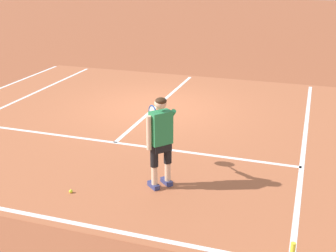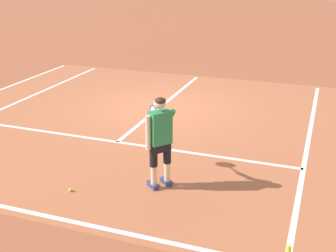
{
  "view_description": "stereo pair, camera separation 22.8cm",
  "coord_description": "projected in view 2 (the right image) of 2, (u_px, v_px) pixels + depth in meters",
  "views": [
    {
      "loc": [
        4.09,
        -11.2,
        3.9
      ],
      "look_at": [
        1.69,
        -3.96,
        1.05
      ],
      "focal_mm": 47.36,
      "sensor_mm": 36.0,
      "label": 1
    },
    {
      "loc": [
        4.3,
        -11.13,
        3.9
      ],
      "look_at": [
        1.69,
        -3.96,
        1.05
      ],
      "focal_mm": 47.36,
      "sensor_mm": 36.0,
      "label": 2
    }
  ],
  "objects": [
    {
      "name": "ground_plane",
      "position": [
        160.0,
        108.0,
        12.54
      ],
      "size": [
        80.0,
        80.0,
        0.0
      ],
      "primitive_type": "plane",
      "color": "#9E5133"
    },
    {
      "name": "line_singles_left",
      "position": [
        14.0,
        104.0,
        12.86
      ],
      "size": [
        0.1,
        9.63,
        0.01
      ],
      "primitive_type": "cube",
      "color": "white",
      "rests_on": "ground"
    },
    {
      "name": "court_inner_surface",
      "position": [
        144.0,
        120.0,
        11.55
      ],
      "size": [
        10.98,
        10.03,
        0.0
      ],
      "primitive_type": "cube",
      "color": "#B2603D",
      "rests_on": "ground"
    },
    {
      "name": "tennis_player",
      "position": [
        160.0,
        136.0,
        7.84
      ],
      "size": [
        0.8,
        1.13,
        1.71
      ],
      "color": "navy",
      "rests_on": "ground"
    },
    {
      "name": "tennis_ball_near_feet",
      "position": [
        70.0,
        190.0,
        7.97
      ],
      "size": [
        0.07,
        0.07,
        0.07
      ],
      "primitive_type": "sphere",
      "color": "#CCE02D",
      "rests_on": "ground"
    },
    {
      "name": "line_baseline",
      "position": [
        31.0,
        213.0,
        7.31
      ],
      "size": [
        10.98,
        0.1,
        0.01
      ],
      "primitive_type": "cube",
      "color": "white",
      "rests_on": "ground"
    },
    {
      "name": "line_service",
      "position": [
        117.0,
        142.0,
        10.15
      ],
      "size": [
        8.23,
        0.1,
        0.01
      ],
      "primitive_type": "cube",
      "color": "white",
      "rests_on": "ground"
    },
    {
      "name": "line_centre_service",
      "position": [
        166.0,
        103.0,
        12.97
      ],
      "size": [
        0.1,
        6.4,
        0.01
      ],
      "primitive_type": "cube",
      "color": "white",
      "rests_on": "ground"
    },
    {
      "name": "line_singles_right",
      "position": [
        308.0,
        141.0,
        10.22
      ],
      "size": [
        0.1,
        9.63,
        0.01
      ],
      "primitive_type": "cube",
      "color": "white",
      "rests_on": "ground"
    }
  ]
}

